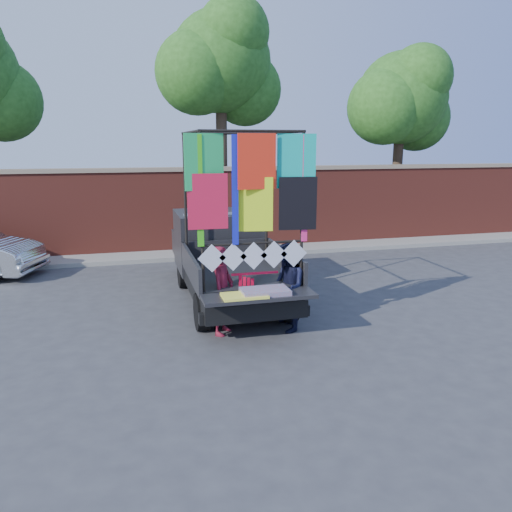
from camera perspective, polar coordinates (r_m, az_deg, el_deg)
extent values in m
plane|color=#38383A|center=(9.23, -0.03, -8.30)|extent=(90.00, 90.00, 0.00)
cube|color=maroon|center=(15.62, -6.61, 5.08)|extent=(30.00, 0.35, 2.50)
cube|color=gray|center=(15.50, -6.73, 9.84)|extent=(30.00, 0.45, 0.12)
cube|color=gray|center=(15.15, -6.11, 0.27)|extent=(30.00, 1.20, 0.12)
sphere|color=#245418|center=(17.31, -27.15, 15.50)|extent=(2.40, 2.40, 2.40)
cylinder|color=#38281C|center=(16.84, -3.91, 10.74)|extent=(0.36, 0.36, 5.46)
sphere|color=#245418|center=(17.02, -4.08, 21.29)|extent=(3.20, 3.20, 3.20)
sphere|color=#245418|center=(17.50, -1.25, 18.51)|extent=(2.40, 2.40, 2.40)
sphere|color=#245418|center=(16.54, -6.75, 20.13)|extent=(2.60, 2.60, 2.60)
sphere|color=#245418|center=(16.64, -2.59, 24.24)|extent=(2.20, 2.20, 2.20)
cylinder|color=#38281C|center=(19.19, 15.80, 9.18)|extent=(0.36, 0.36, 4.55)
sphere|color=#245418|center=(19.22, 16.28, 16.93)|extent=(3.20, 3.20, 3.20)
sphere|color=#245418|center=(19.99, 17.85, 14.78)|extent=(2.40, 2.40, 2.40)
sphere|color=#245418|center=(18.55, 14.50, 16.19)|extent=(2.60, 2.60, 2.60)
sphere|color=#245418|center=(18.93, 18.21, 18.86)|extent=(2.20, 2.20, 2.20)
cylinder|color=black|center=(11.82, -8.28, -1.92)|extent=(0.23, 0.70, 0.70)
cylinder|color=black|center=(9.11, -6.18, -6.32)|extent=(0.23, 0.70, 0.70)
cylinder|color=black|center=(12.10, -0.53, -1.44)|extent=(0.23, 0.70, 0.70)
cylinder|color=black|center=(9.48, 3.73, -5.52)|extent=(0.23, 0.70, 0.70)
cube|color=black|center=(10.49, -2.90, -2.68)|extent=(1.79, 4.43, 0.32)
cube|color=black|center=(9.66, -1.95, -2.20)|extent=(1.90, 2.42, 0.11)
cube|color=black|center=(9.45, -7.45, -1.20)|extent=(0.06, 2.42, 0.47)
cube|color=black|center=(9.85, 3.31, -0.54)|extent=(0.06, 2.42, 0.47)
cube|color=black|center=(10.74, -3.37, 0.58)|extent=(1.90, 0.06, 0.47)
cube|color=black|center=(11.72, -4.37, 1.85)|extent=(1.90, 1.69, 1.32)
cube|color=#8C9EAD|center=(11.18, -3.96, 3.53)|extent=(1.69, 0.06, 0.58)
cube|color=#8C9EAD|center=(12.45, -5.05, 3.47)|extent=(1.69, 0.11, 0.74)
cube|color=black|center=(12.89, -5.29, 1.64)|extent=(1.84, 0.95, 0.58)
cube|color=black|center=(8.28, 0.33, -4.61)|extent=(1.90, 0.58, 0.06)
cube|color=black|center=(8.63, -0.09, -6.68)|extent=(1.95, 0.16, 0.19)
cylinder|color=black|center=(8.17, -6.22, 4.78)|extent=(0.05, 0.05, 2.63)
cylinder|color=black|center=(10.34, -8.09, 6.40)|extent=(0.05, 0.05, 2.63)
cylinder|color=black|center=(8.59, 5.29, 5.19)|extent=(0.05, 0.05, 2.63)
cylinder|color=black|center=(10.68, 1.22, 6.72)|extent=(0.05, 0.05, 2.63)
cylinder|color=black|center=(8.26, -0.33, 14.10)|extent=(1.79, 0.05, 0.05)
cylinder|color=black|center=(10.42, -3.46, 13.80)|extent=(1.79, 0.05, 0.05)
cylinder|color=black|center=(9.19, -7.50, 13.86)|extent=(0.05, 2.27, 0.05)
cylinder|color=black|center=(9.57, 3.13, 13.90)|extent=(0.05, 2.27, 0.05)
cylinder|color=black|center=(8.42, -0.32, 1.46)|extent=(1.79, 0.04, 0.04)
cube|color=#22C45C|center=(8.08, -5.82, 10.71)|extent=(0.65, 0.02, 0.90)
cube|color=#FF2E15|center=(8.21, -0.21, 10.80)|extent=(0.65, 0.02, 0.90)
cube|color=#0CAC9C|center=(8.48, 4.98, 10.82)|extent=(0.65, 0.02, 0.90)
cube|color=red|center=(8.10, -5.66, 5.85)|extent=(0.65, 0.02, 0.90)
cube|color=#D6FF1A|center=(8.30, -0.28, 6.08)|extent=(0.65, 0.02, 0.90)
cube|color=black|center=(8.49, 4.99, 6.18)|extent=(0.65, 0.02, 0.90)
cube|color=#3AC018|center=(8.08, -6.46, 7.32)|extent=(0.11, 0.01, 1.79)
cube|color=#FF2A7C|center=(8.52, 5.64, 7.62)|extent=(0.11, 0.01, 1.79)
cube|color=#1620C9|center=(8.18, -2.41, 7.45)|extent=(0.11, 0.01, 1.79)
cube|color=silver|center=(8.29, -5.06, -0.26)|extent=(0.48, 0.01, 0.48)
cube|color=silver|center=(8.36, -2.64, -0.12)|extent=(0.48, 0.01, 0.48)
cube|color=silver|center=(8.44, -0.26, 0.02)|extent=(0.48, 0.01, 0.48)
cube|color=silver|center=(8.53, 2.07, 0.15)|extent=(0.48, 0.01, 0.48)
cube|color=silver|center=(8.64, 4.34, 0.28)|extent=(0.48, 0.01, 0.48)
cube|color=#DC303E|center=(8.29, 1.04, -4.07)|extent=(0.79, 0.47, 0.08)
cube|color=#FEFB50|center=(8.14, -1.33, -4.55)|extent=(0.74, 0.42, 0.04)
imported|color=maroon|center=(8.79, -3.88, -3.97)|extent=(0.62, 0.69, 1.58)
imported|color=black|center=(8.93, 3.56, -3.59)|extent=(0.72, 0.86, 1.61)
cube|color=#FC0D32|center=(8.77, -0.13, -1.99)|extent=(0.85, 0.05, 0.04)
cube|color=#FC0D32|center=(8.76, -1.79, -3.82)|extent=(0.05, 0.02, 0.49)
cube|color=#FC0D32|center=(8.78, -1.33, -3.92)|extent=(0.05, 0.02, 0.49)
cube|color=#FC0D32|center=(8.80, -0.88, -4.01)|extent=(0.05, 0.02, 0.49)
cube|color=#FC0D32|center=(8.82, -0.43, -4.10)|extent=(0.05, 0.02, 0.49)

